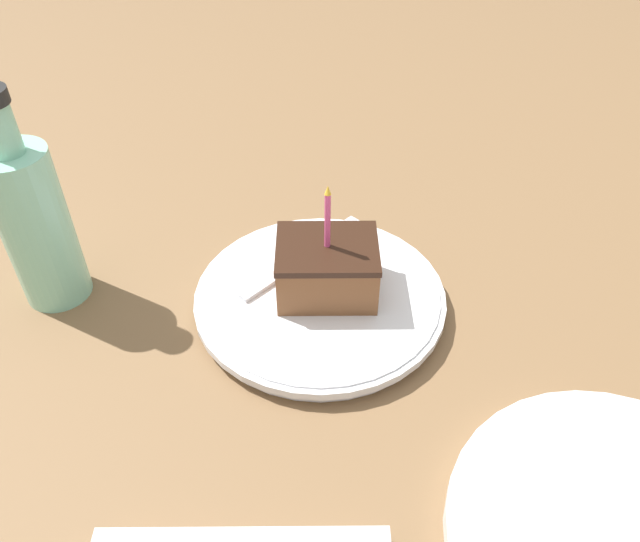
{
  "coord_description": "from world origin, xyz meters",
  "views": [
    {
      "loc": [
        0.41,
        0.02,
        0.43
      ],
      "look_at": [
        -0.02,
        0.02,
        0.05
      ],
      "focal_mm": 35.0,
      "sensor_mm": 36.0,
      "label": 1
    }
  ],
  "objects_px": {
    "cake_slice": "(327,267)",
    "bottle": "(34,222)",
    "plate": "(320,298)",
    "fork": "(314,252)"
  },
  "relations": [
    {
      "from": "cake_slice",
      "to": "bottle",
      "type": "height_order",
      "value": "bottle"
    },
    {
      "from": "plate",
      "to": "fork",
      "type": "bearing_deg",
      "value": -173.92
    },
    {
      "from": "plate",
      "to": "cake_slice",
      "type": "xyz_separation_m",
      "value": [
        -0.0,
        0.01,
        0.04
      ]
    },
    {
      "from": "fork",
      "to": "cake_slice",
      "type": "bearing_deg",
      "value": 13.56
    },
    {
      "from": "fork",
      "to": "bottle",
      "type": "xyz_separation_m",
      "value": [
        0.03,
        -0.26,
        0.07
      ]
    },
    {
      "from": "cake_slice",
      "to": "fork",
      "type": "height_order",
      "value": "cake_slice"
    },
    {
      "from": "cake_slice",
      "to": "fork",
      "type": "bearing_deg",
      "value": -166.44
    },
    {
      "from": "cake_slice",
      "to": "bottle",
      "type": "xyz_separation_m",
      "value": [
        -0.02,
        -0.27,
        0.04
      ]
    },
    {
      "from": "fork",
      "to": "plate",
      "type": "bearing_deg",
      "value": 6.08
    },
    {
      "from": "plate",
      "to": "bottle",
      "type": "xyz_separation_m",
      "value": [
        -0.02,
        -0.26,
        0.08
      ]
    }
  ]
}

